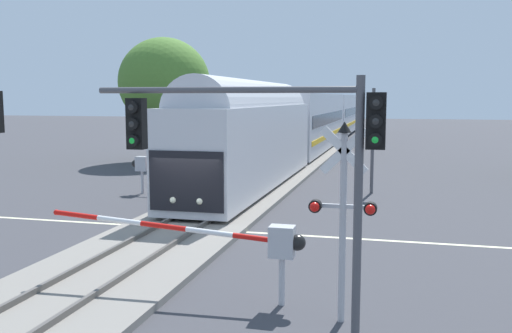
# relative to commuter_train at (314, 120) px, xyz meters

# --- Properties ---
(ground_plane) EXTENTS (220.00, 220.00, 0.00)m
(ground_plane) POSITION_rel_commuter_train_xyz_m (-0.00, -30.36, -2.73)
(ground_plane) COLOR #3D3D42
(road_centre_stripe) EXTENTS (44.00, 0.20, 0.01)m
(road_centre_stripe) POSITION_rel_commuter_train_xyz_m (-0.00, -30.36, -2.73)
(road_centre_stripe) COLOR beige
(road_centre_stripe) RESTS_ON ground
(railway_track) EXTENTS (4.40, 80.00, 0.32)m
(railway_track) POSITION_rel_commuter_train_xyz_m (-0.00, -30.36, -2.64)
(railway_track) COLOR gray
(railway_track) RESTS_ON ground
(commuter_train) EXTENTS (3.04, 64.77, 5.16)m
(commuter_train) POSITION_rel_commuter_train_xyz_m (0.00, 0.00, 0.00)
(commuter_train) COLOR silver
(commuter_train) RESTS_ON railway_track
(crossing_gate_near) EXTENTS (6.23, 0.40, 1.89)m
(crossing_gate_near) POSITION_rel_commuter_train_xyz_m (4.02, -36.78, -1.29)
(crossing_gate_near) COLOR #B7B7BC
(crossing_gate_near) RESTS_ON ground
(crossing_signal_mast) EXTENTS (1.36, 0.44, 4.14)m
(crossing_signal_mast) POSITION_rel_commuter_train_xyz_m (6.14, -37.43, -0.21)
(crossing_signal_mast) COLOR #B2B2B7
(crossing_signal_mast) RESTS_ON ground
(crossing_gate_far) EXTENTS (5.15, 0.40, 1.80)m
(crossing_gate_far) POSITION_rel_commuter_train_xyz_m (-4.27, -23.94, -1.34)
(crossing_gate_far) COLOR #B7B7BC
(crossing_gate_far) RESTS_ON ground
(traffic_signal_far_side) EXTENTS (0.53, 0.38, 5.06)m
(traffic_signal_far_side) POSITION_rel_commuter_train_xyz_m (6.12, -21.19, 0.67)
(traffic_signal_far_side) COLOR #4C4C51
(traffic_signal_far_side) RESTS_ON ground
(traffic_signal_near_right) EXTENTS (5.53, 0.38, 5.00)m
(traffic_signal_near_right) POSITION_rel_commuter_train_xyz_m (4.97, -38.57, 1.05)
(traffic_signal_near_right) COLOR #4C4C51
(traffic_signal_near_right) RESTS_ON ground
(oak_behind_train) EXTENTS (6.49, 6.49, 8.86)m
(oak_behind_train) POSITION_rel_commuter_train_xyz_m (-9.13, -10.98, 2.95)
(oak_behind_train) COLOR #4C3828
(oak_behind_train) RESTS_ON ground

